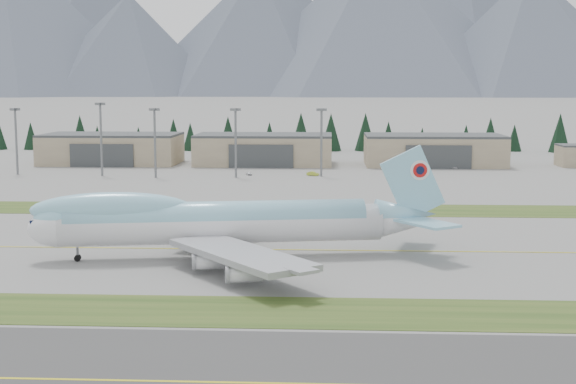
# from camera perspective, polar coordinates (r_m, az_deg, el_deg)

# --- Properties ---
(ground) EXTENTS (7000.00, 7000.00, 0.00)m
(ground) POSITION_cam_1_polar(r_m,az_deg,el_deg) (137.31, -0.50, -4.13)
(ground) COLOR slate
(ground) RESTS_ON ground
(grass_strip_near) EXTENTS (400.00, 14.00, 0.08)m
(grass_strip_near) POSITION_cam_1_polar(r_m,az_deg,el_deg) (100.48, -1.81, -8.52)
(grass_strip_near) COLOR #294619
(grass_strip_near) RESTS_ON ground
(grass_strip_far) EXTENTS (400.00, 18.00, 0.08)m
(grass_strip_far) POSITION_cam_1_polar(r_m,az_deg,el_deg) (181.54, 0.35, -1.25)
(grass_strip_far) COLOR #294619
(grass_strip_far) RESTS_ON ground
(asphalt_taxiway) EXTENTS (400.00, 32.00, 0.04)m
(asphalt_taxiway) POSITION_cam_1_polar(r_m,az_deg,el_deg) (77.81, -3.30, -13.41)
(asphalt_taxiway) COLOR #363636
(asphalt_taxiway) RESTS_ON ground
(taxiway_line_main) EXTENTS (400.00, 0.40, 0.02)m
(taxiway_line_main) POSITION_cam_1_polar(r_m,az_deg,el_deg) (137.31, -0.50, -4.13)
(taxiway_line_main) COLOR gold
(taxiway_line_main) RESTS_ON ground
(taxiway_line_near) EXTENTS (400.00, 0.40, 0.02)m
(taxiway_line_near) POSITION_cam_1_polar(r_m,az_deg,el_deg) (77.81, -3.30, -13.41)
(taxiway_line_near) COLOR gold
(taxiway_line_near) RESTS_ON ground
(boeing_747_freighter) EXTENTS (69.13, 58.56, 18.13)m
(boeing_747_freighter) POSITION_cam_1_polar(r_m,az_deg,el_deg) (130.69, -4.96, -2.09)
(boeing_747_freighter) COLOR white
(boeing_747_freighter) RESTS_ON ground
(hangar_left) EXTENTS (48.00, 26.60, 10.80)m
(hangar_left) POSITION_cam_1_polar(r_m,az_deg,el_deg) (295.49, -12.42, 3.03)
(hangar_left) COLOR gray
(hangar_left) RESTS_ON ground
(hangar_center) EXTENTS (48.00, 26.60, 10.80)m
(hangar_center) POSITION_cam_1_polar(r_m,az_deg,el_deg) (285.93, -1.71, 3.06)
(hangar_center) COLOR gray
(hangar_center) RESTS_ON ground
(hangar_right) EXTENTS (48.00, 26.60, 10.80)m
(hangar_right) POSITION_cam_1_polar(r_m,az_deg,el_deg) (287.38, 10.32, 2.96)
(hangar_right) COLOR gray
(hangar_right) RESTS_ON ground
(floodlight_masts) EXTENTS (108.59, 10.63, 22.68)m
(floodlight_masts) POSITION_cam_1_polar(r_m,az_deg,el_deg) (252.78, -10.91, 4.54)
(floodlight_masts) COLOR slate
(floodlight_masts) RESTS_ON ground
(service_vehicle_a) EXTENTS (2.38, 3.67, 1.16)m
(service_vehicle_a) POSITION_cam_1_polar(r_m,az_deg,el_deg) (251.74, -2.79, 1.21)
(service_vehicle_a) COLOR white
(service_vehicle_a) RESTS_ON ground
(service_vehicle_b) EXTENTS (4.15, 3.00, 1.30)m
(service_vehicle_b) POSITION_cam_1_polar(r_m,az_deg,el_deg) (249.81, 1.78, 1.16)
(service_vehicle_b) COLOR #A1B42D
(service_vehicle_b) RESTS_ON ground
(service_vehicle_c) EXTENTS (2.54, 4.84, 1.34)m
(service_vehicle_c) POSITION_cam_1_polar(r_m,az_deg,el_deg) (277.28, 11.76, 1.65)
(service_vehicle_c) COLOR silver
(service_vehicle_c) RESTS_ON ground
(conifer_belt) EXTENTS (275.19, 15.12, 16.51)m
(conifer_belt) POSITION_cam_1_polar(r_m,az_deg,el_deg) (345.99, 3.10, 4.13)
(conifer_belt) COLOR black
(conifer_belt) RESTS_ON ground
(mountain_ridge_front) EXTENTS (4289.63, 1220.61, 482.02)m
(mountain_ridge_front) POSITION_cam_1_polar(r_m,az_deg,el_deg) (2364.88, 5.06, 12.13)
(mountain_ridge_front) COLOR #46515D
(mountain_ridge_front) RESTS_ON ground
(mountain_ridge_rear) EXTENTS (4456.24, 1076.15, 538.08)m
(mountain_ridge_rear) POSITION_cam_1_polar(r_m,az_deg,el_deg) (3053.71, 7.84, 11.89)
(mountain_ridge_rear) COLOR #46515D
(mountain_ridge_rear) RESTS_ON ground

